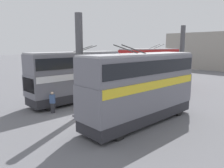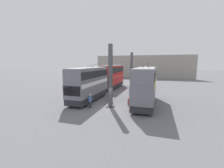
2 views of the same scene
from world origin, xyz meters
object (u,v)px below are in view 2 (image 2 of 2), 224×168
(bus_right_far, at_px, (113,75))
(oil_drum, at_px, (130,102))
(bus_left_near, at_px, (145,84))
(person_by_right_row, at_px, (90,100))
(bus_right_mid, at_px, (89,82))
(person_by_left_row, at_px, (132,97))
(person_aisle_midway, at_px, (111,96))

(bus_right_far, xyz_separation_m, oil_drum, (-12.88, -6.30, -2.44))
(bus_left_near, relative_size, person_by_right_row, 5.42)
(bus_left_near, relative_size, bus_right_mid, 1.02)
(bus_right_mid, xyz_separation_m, oil_drum, (-0.90, -6.30, -2.34))
(bus_right_mid, xyz_separation_m, bus_right_far, (11.98, -0.00, 0.10))
(bus_left_near, xyz_separation_m, bus_right_mid, (-0.01, 8.21, -0.04))
(bus_left_near, height_order, person_by_left_row, bus_left_near)
(person_by_left_row, relative_size, oil_drum, 1.77)
(bus_left_near, bearing_deg, person_aisle_midway, 88.21)
(person_by_right_row, bearing_deg, bus_left_near, -102.01)
(person_by_left_row, bearing_deg, bus_right_mid, 140.59)
(person_by_left_row, xyz_separation_m, oil_drum, (-1.59, 0.00, -0.38))
(bus_right_mid, relative_size, bus_right_far, 0.94)
(bus_right_mid, distance_m, bus_right_far, 11.98)
(bus_right_far, height_order, person_by_left_row, bus_right_far)
(person_by_right_row, distance_m, person_aisle_midway, 4.02)
(bus_left_near, distance_m, bus_right_far, 14.52)
(bus_left_near, xyz_separation_m, person_by_right_row, (-3.58, 6.38, -1.87))
(person_aisle_midway, bearing_deg, bus_right_far, -71.18)
(bus_left_near, relative_size, oil_drum, 10.82)
(bus_right_far, xyz_separation_m, person_by_left_row, (-11.29, -6.31, -2.06))
(person_aisle_midway, bearing_deg, bus_right_mid, 5.84)
(oil_drum, bearing_deg, bus_left_near, -64.58)
(person_by_left_row, xyz_separation_m, person_aisle_midway, (-0.53, 2.98, 0.04))
(bus_left_near, height_order, bus_right_far, bus_right_far)
(bus_right_far, relative_size, person_aisle_midway, 6.13)
(bus_left_near, height_order, bus_right_mid, bus_left_near)
(bus_right_far, distance_m, oil_drum, 14.55)
(bus_left_near, relative_size, bus_right_far, 0.96)
(bus_right_mid, height_order, person_by_right_row, bus_right_mid)
(bus_right_mid, height_order, bus_right_far, bus_right_far)
(oil_drum, bearing_deg, bus_right_mid, 81.90)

